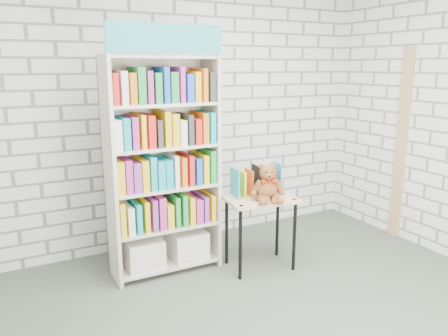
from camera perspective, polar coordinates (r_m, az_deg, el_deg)
name	(u,v)px	position (r m, az deg, el deg)	size (l,w,h in m)	color
ground	(282,330)	(3.47, 7.59, -20.29)	(4.50, 4.50, 0.00)	#474F42
room_shell	(290,85)	(2.90, 8.67, 10.61)	(4.52, 4.02, 2.81)	silver
bookshelf	(163,165)	(4.02, -7.99, 0.36)	(1.00, 0.39, 2.25)	beige
display_table	(260,207)	(4.15, 4.78, -5.14)	(0.71, 0.53, 0.70)	tan
table_books	(256,181)	(4.18, 4.24, -1.67)	(0.48, 0.26, 0.27)	teal
teddy_bear	(268,186)	(4.01, 5.72, -2.33)	(0.31, 0.31, 0.34)	brown
door_trim	(401,146)	(5.20, 22.15, 2.74)	(0.05, 0.12, 2.10)	tan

